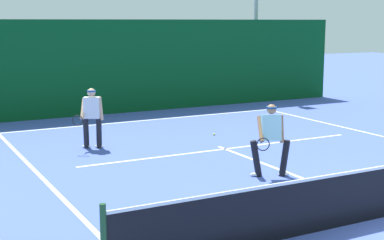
# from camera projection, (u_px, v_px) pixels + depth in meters

# --- Properties ---
(court_line_baseline_far) EXTENTS (10.35, 0.10, 0.01)m
(court_line_baseline_far) POSITION_uv_depth(u_px,v_px,m) (149.00, 120.00, 20.21)
(court_line_baseline_far) COLOR white
(court_line_baseline_far) RESTS_ON ground_plane
(court_line_service) EXTENTS (8.43, 0.10, 0.01)m
(court_line_service) POSITION_uv_depth(u_px,v_px,m) (225.00, 149.00, 15.65)
(court_line_service) COLOR white
(court_line_service) RESTS_ON ground_plane
(court_line_centre) EXTENTS (0.10, 6.40, 0.01)m
(court_line_centre) POSITION_uv_depth(u_px,v_px,m) (289.00, 173.00, 13.16)
(court_line_centre) COLOR white
(court_line_centre) RESTS_ON ground_plane
(player_near) EXTENTS (1.09, 0.83, 1.67)m
(player_near) POSITION_uv_depth(u_px,v_px,m) (271.00, 137.00, 12.75)
(player_near) COLOR black
(player_near) RESTS_ON ground_plane
(player_far) EXTENTS (0.97, 0.82, 1.67)m
(player_far) POSITION_uv_depth(u_px,v_px,m) (92.00, 115.00, 15.62)
(player_far) COLOR black
(player_far) RESTS_ON ground_plane
(tennis_ball) EXTENTS (0.07, 0.07, 0.07)m
(tennis_ball) POSITION_uv_depth(u_px,v_px,m) (214.00, 134.00, 17.51)
(tennis_ball) COLOR #D1E033
(tennis_ball) RESTS_ON ground_plane
(back_fence_windscreen) EXTENTS (19.41, 0.12, 3.55)m
(back_fence_windscreen) POSITION_uv_depth(u_px,v_px,m) (127.00, 66.00, 21.65)
(back_fence_windscreen) COLOR #08431C
(back_fence_windscreen) RESTS_ON ground_plane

